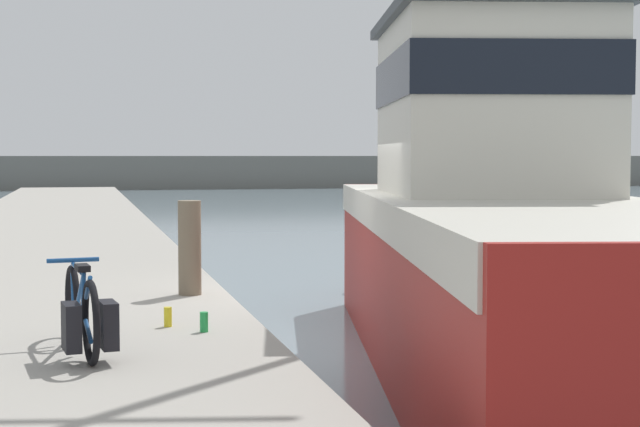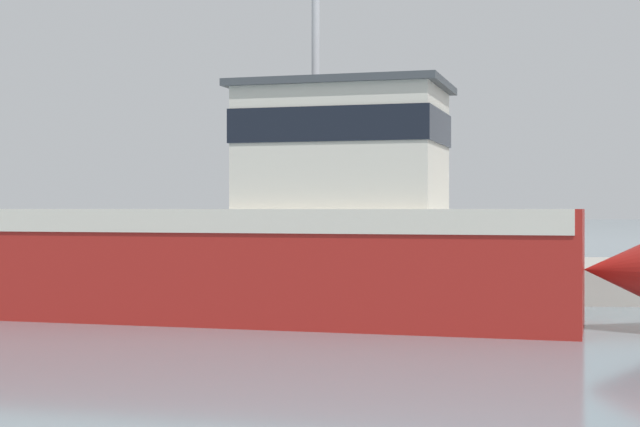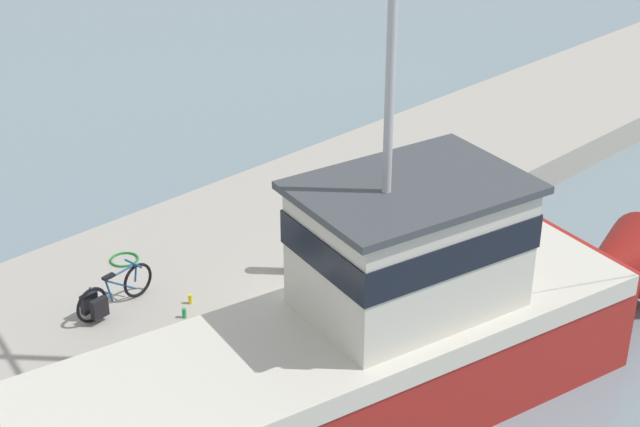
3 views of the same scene
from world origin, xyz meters
name	(u,v)px [view 1 (image 1 of 3)]	position (x,y,z in m)	size (l,w,h in m)	color
ground_plane	(318,351)	(0.00, 0.00, 0.00)	(320.00, 320.00, 0.00)	gray
dock_pier	(24,333)	(-3.39, 0.00, 0.37)	(4.61, 80.00, 0.74)	#A39E93
far_shoreline	(512,171)	(30.00, 59.43, 1.16)	(180.00, 5.00, 2.32)	slate
fishing_boat_main	(498,232)	(1.78, -1.21, 1.50)	(4.79, 12.51, 11.22)	maroon
bicycle_touring	(84,315)	(-2.74, -3.33, 1.08)	(0.57, 1.73, 0.74)	black
mooring_post	(190,248)	(-1.54, -0.02, 1.29)	(0.27, 0.27, 1.09)	#756651
water_bottle_by_bike	(168,317)	(-1.97, -2.11, 0.84)	(0.08, 0.08, 0.19)	yellow
water_bottle_on_curb	(204,322)	(-1.67, -2.47, 0.84)	(0.08, 0.08, 0.18)	green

